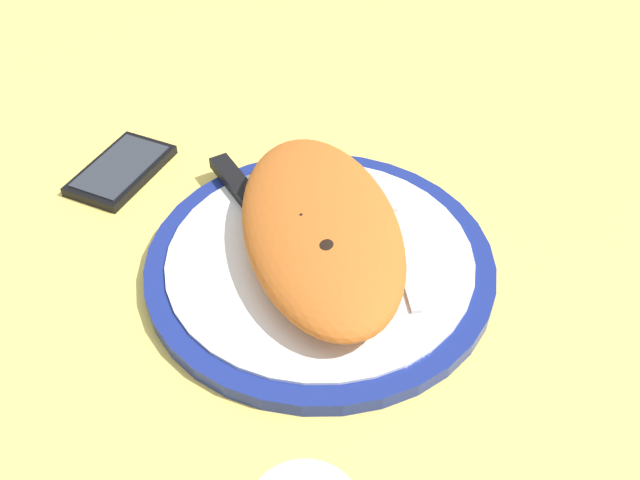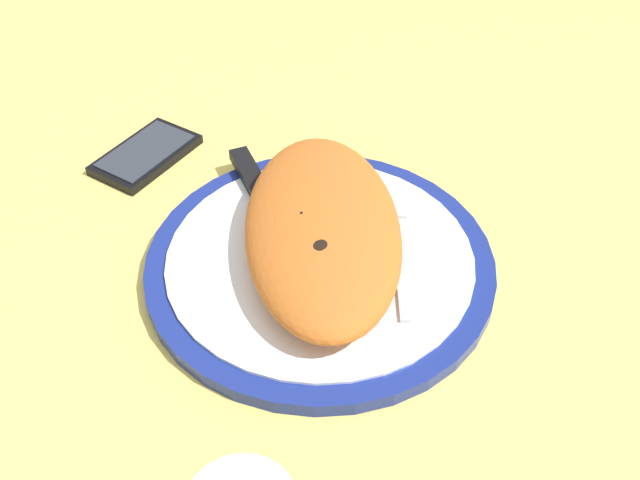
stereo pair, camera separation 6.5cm
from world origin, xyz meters
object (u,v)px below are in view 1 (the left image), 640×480
(fork, at_px, (393,231))
(plate, at_px, (320,262))
(knife, at_px, (252,203))
(smartphone, at_px, (121,170))
(calzone, at_px, (322,228))

(fork, bearing_deg, plate, 119.68)
(knife, relative_size, smartphone, 1.52)
(calzone, xyz_separation_m, knife, (0.05, 0.07, -0.02))
(calzone, bearing_deg, plate, 172.88)
(calzone, bearing_deg, knife, 54.74)
(calzone, bearing_deg, smartphone, 63.24)
(fork, distance_m, smartphone, 0.31)
(fork, relative_size, smartphone, 1.28)
(smartphone, bearing_deg, calzone, -116.76)
(knife, distance_m, smartphone, 0.17)
(calzone, height_order, smartphone, calzone)
(calzone, xyz_separation_m, fork, (0.03, -0.07, -0.02))
(plate, height_order, fork, fork)
(fork, height_order, knife, knife)
(plate, relative_size, calzone, 1.08)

